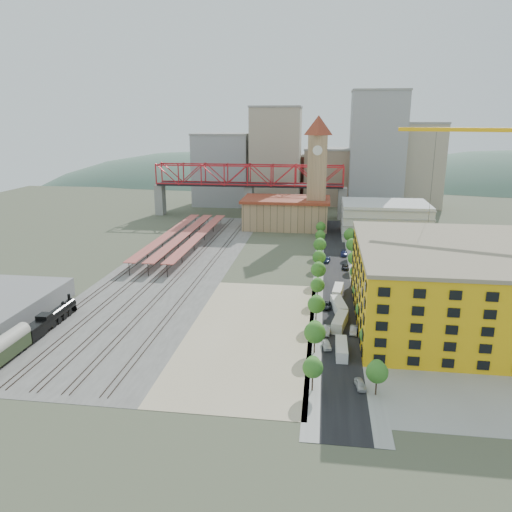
# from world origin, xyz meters

# --- Properties ---
(ground) EXTENTS (400.00, 400.00, 0.00)m
(ground) POSITION_xyz_m (0.00, 0.00, 0.00)
(ground) COLOR #474C38
(ground) RESTS_ON ground
(ballast_strip) EXTENTS (36.00, 165.00, 0.06)m
(ballast_strip) POSITION_xyz_m (-36.00, 17.50, 0.03)
(ballast_strip) COLOR #605E59
(ballast_strip) RESTS_ON ground
(dirt_lot) EXTENTS (28.00, 67.00, 0.06)m
(dirt_lot) POSITION_xyz_m (-4.00, -31.50, 0.03)
(dirt_lot) COLOR tan
(dirt_lot) RESTS_ON ground
(street_asphalt) EXTENTS (12.00, 170.00, 0.06)m
(street_asphalt) POSITION_xyz_m (16.00, 15.00, 0.03)
(street_asphalt) COLOR black
(street_asphalt) RESTS_ON ground
(sidewalk_west) EXTENTS (3.00, 170.00, 0.04)m
(sidewalk_west) POSITION_xyz_m (10.50, 15.00, 0.02)
(sidewalk_west) COLOR gray
(sidewalk_west) RESTS_ON ground
(sidewalk_east) EXTENTS (3.00, 170.00, 0.04)m
(sidewalk_east) POSITION_xyz_m (21.50, 15.00, 0.02)
(sidewalk_east) COLOR gray
(sidewalk_east) RESTS_ON ground
(construction_pad) EXTENTS (50.00, 90.00, 0.06)m
(construction_pad) POSITION_xyz_m (45.00, -20.00, 0.03)
(construction_pad) COLOR gray
(construction_pad) RESTS_ON ground
(rail_tracks) EXTENTS (26.56, 160.00, 0.18)m
(rail_tracks) POSITION_xyz_m (-37.80, 17.50, 0.15)
(rail_tracks) COLOR #382B23
(rail_tracks) RESTS_ON ground
(platform_canopies) EXTENTS (16.00, 80.00, 4.12)m
(platform_canopies) POSITION_xyz_m (-41.00, 45.00, 3.99)
(platform_canopies) COLOR #C3584B
(platform_canopies) RESTS_ON ground
(station_hall) EXTENTS (38.00, 24.00, 13.10)m
(station_hall) POSITION_xyz_m (-5.00, 82.00, 6.67)
(station_hall) COLOR tan
(station_hall) RESTS_ON ground
(clock_tower) EXTENTS (12.00, 12.00, 52.00)m
(clock_tower) POSITION_xyz_m (8.00, 79.99, 28.70)
(clock_tower) COLOR tan
(clock_tower) RESTS_ON ground
(parking_garage) EXTENTS (34.00, 26.00, 14.00)m
(parking_garage) POSITION_xyz_m (36.00, 70.00, 7.00)
(parking_garage) COLOR silver
(parking_garage) RESTS_ON ground
(truss_bridge) EXTENTS (94.00, 9.60, 25.60)m
(truss_bridge) POSITION_xyz_m (-25.00, 105.00, 18.86)
(truss_bridge) COLOR gray
(truss_bridge) RESTS_ON ground
(construction_building) EXTENTS (44.60, 50.60, 18.80)m
(construction_building) POSITION_xyz_m (42.00, -20.00, 9.41)
(construction_building) COLOR gold
(construction_building) RESTS_ON ground
(warehouse) EXTENTS (22.00, 32.00, 5.00)m
(warehouse) POSITION_xyz_m (-66.00, -30.00, 2.50)
(warehouse) COLOR gray
(warehouse) RESTS_ON ground
(street_trees) EXTENTS (15.40, 124.40, 8.00)m
(street_trees) POSITION_xyz_m (16.00, 5.00, 0.00)
(street_trees) COLOR #396A1F
(street_trees) RESTS_ON ground
(skyline) EXTENTS (133.00, 46.00, 60.00)m
(skyline) POSITION_xyz_m (7.47, 142.31, 22.81)
(skyline) COLOR #9EA0A3
(skyline) RESTS_ON ground
(distant_hills) EXTENTS (647.00, 264.00, 227.00)m
(distant_hills) POSITION_xyz_m (45.28, 260.00, -79.54)
(distant_hills) COLOR #4C6B59
(distant_hills) RESTS_ON ground
(locomotive) EXTENTS (2.75, 21.24, 5.31)m
(locomotive) POSITION_xyz_m (-50.00, -34.35, 1.98)
(locomotive) COLOR black
(locomotive) RESTS_ON ground
(site_trailer_a) EXTENTS (2.36, 8.81, 2.41)m
(site_trailer_a) POSITION_xyz_m (16.00, -40.05, 1.20)
(site_trailer_a) COLOR silver
(site_trailer_a) RESTS_ON ground
(site_trailer_b) EXTENTS (4.24, 9.78, 2.60)m
(site_trailer_b) POSITION_xyz_m (16.00, -26.12, 1.30)
(site_trailer_b) COLOR silver
(site_trailer_b) RESTS_ON ground
(site_trailer_c) EXTENTS (4.19, 10.22, 2.72)m
(site_trailer_c) POSITION_xyz_m (16.00, -16.25, 1.36)
(site_trailer_c) COLOR silver
(site_trailer_c) RESTS_ON ground
(site_trailer_d) EXTENTS (3.32, 9.16, 2.45)m
(site_trailer_d) POSITION_xyz_m (16.00, -4.35, 1.23)
(site_trailer_d) COLOR silver
(site_trailer_d) RESTS_ON ground
(car_0) EXTENTS (2.39, 4.46, 1.44)m
(car_0) POSITION_xyz_m (13.00, -37.60, 0.72)
(car_0) COLOR white
(car_0) RESTS_ON ground
(car_1) EXTENTS (2.17, 5.00, 1.60)m
(car_1) POSITION_xyz_m (13.00, -30.27, 0.80)
(car_1) COLOR gray
(car_1) RESTS_ON ground
(car_2) EXTENTS (2.29, 4.87, 1.34)m
(car_2) POSITION_xyz_m (13.00, -14.40, 0.67)
(car_2) COLOR black
(car_2) RESTS_ON ground
(car_3) EXTENTS (2.72, 5.21, 1.44)m
(car_3) POSITION_xyz_m (13.00, 28.18, 0.72)
(car_3) COLOR #1A264B
(car_3) RESTS_ON ground
(car_4) EXTENTS (2.31, 4.29, 1.39)m
(car_4) POSITION_xyz_m (19.00, -53.04, 0.69)
(car_4) COLOR silver
(car_4) RESTS_ON ground
(car_5) EXTENTS (2.05, 4.72, 1.51)m
(car_5) POSITION_xyz_m (19.00, -29.23, 0.75)
(car_5) COLOR #A1A0A5
(car_5) RESTS_ON ground
(car_6) EXTENTS (2.17, 4.70, 1.31)m
(car_6) POSITION_xyz_m (19.00, 20.94, 0.65)
(car_6) COLOR black
(car_6) RESTS_ON ground
(car_7) EXTENTS (2.47, 5.58, 1.59)m
(car_7) POSITION_xyz_m (19.00, 37.55, 0.80)
(car_7) COLOR navy
(car_7) RESTS_ON ground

